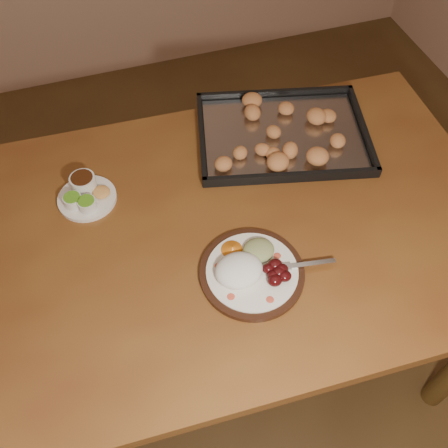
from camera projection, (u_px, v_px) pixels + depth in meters
name	position (u px, v px, depth m)	size (l,w,h in m)	color
ground	(158.00, 438.00, 1.67)	(4.00, 4.00, 0.00)	brown
dining_table	(213.00, 249.00, 1.33)	(1.54, 0.97, 0.75)	brown
dinner_plate	(250.00, 270.00, 1.16)	(0.32, 0.25, 0.06)	black
condiment_saucer	(85.00, 194.00, 1.30)	(0.15, 0.15, 0.05)	silver
baking_tray	(283.00, 133.00, 1.44)	(0.55, 0.46, 0.05)	black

